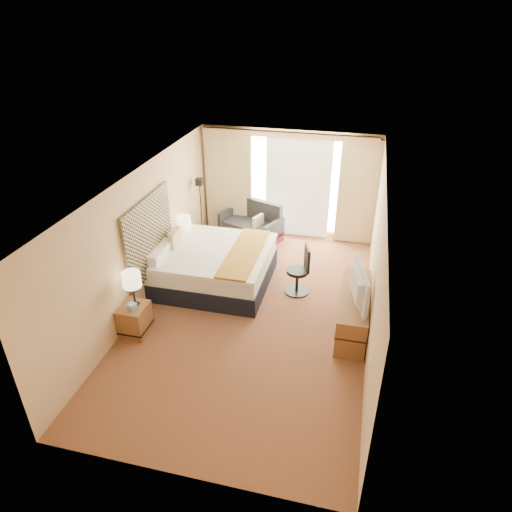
% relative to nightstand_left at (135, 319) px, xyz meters
% --- Properties ---
extents(floor, '(4.20, 7.00, 0.02)m').
position_rel_nightstand_left_xyz_m(floor, '(1.87, 1.05, -0.28)').
color(floor, '#592319').
rests_on(floor, ground).
extents(ceiling, '(4.20, 7.00, 0.02)m').
position_rel_nightstand_left_xyz_m(ceiling, '(1.87, 1.05, 2.33)').
color(ceiling, silver).
rests_on(ceiling, wall_back).
extents(wall_back, '(4.20, 0.02, 2.60)m').
position_rel_nightstand_left_xyz_m(wall_back, '(1.87, 4.55, 1.02)').
color(wall_back, '#E3B78B').
rests_on(wall_back, ground).
extents(wall_front, '(4.20, 0.02, 2.60)m').
position_rel_nightstand_left_xyz_m(wall_front, '(1.87, -2.45, 1.02)').
color(wall_front, '#E3B78B').
rests_on(wall_front, ground).
extents(wall_left, '(0.02, 7.00, 2.60)m').
position_rel_nightstand_left_xyz_m(wall_left, '(-0.23, 1.05, 1.02)').
color(wall_left, '#E3B78B').
rests_on(wall_left, ground).
extents(wall_right, '(0.02, 7.00, 2.60)m').
position_rel_nightstand_left_xyz_m(wall_right, '(3.97, 1.05, 1.02)').
color(wall_right, '#E3B78B').
rests_on(wall_right, ground).
extents(headboard, '(0.06, 1.85, 1.50)m').
position_rel_nightstand_left_xyz_m(headboard, '(-0.19, 1.25, 1.01)').
color(headboard, black).
rests_on(headboard, wall_left).
extents(nightstand_left, '(0.45, 0.52, 0.55)m').
position_rel_nightstand_left_xyz_m(nightstand_left, '(0.00, 0.00, 0.00)').
color(nightstand_left, olive).
rests_on(nightstand_left, floor).
extents(nightstand_right, '(0.45, 0.52, 0.55)m').
position_rel_nightstand_left_xyz_m(nightstand_right, '(0.00, 2.50, 0.00)').
color(nightstand_right, olive).
rests_on(nightstand_right, floor).
extents(media_dresser, '(0.50, 1.80, 0.70)m').
position_rel_nightstand_left_xyz_m(media_dresser, '(3.70, 1.05, 0.07)').
color(media_dresser, olive).
rests_on(media_dresser, floor).
extents(window, '(2.30, 0.02, 2.30)m').
position_rel_nightstand_left_xyz_m(window, '(2.12, 4.52, 1.04)').
color(window, white).
rests_on(window, wall_back).
extents(curtains, '(4.12, 0.19, 2.56)m').
position_rel_nightstand_left_xyz_m(curtains, '(1.87, 4.44, 1.13)').
color(curtains, beige).
rests_on(curtains, floor).
extents(bed, '(2.27, 2.08, 1.10)m').
position_rel_nightstand_left_xyz_m(bed, '(0.81, 1.90, 0.13)').
color(bed, black).
rests_on(bed, floor).
extents(loveseat, '(1.65, 1.28, 0.91)m').
position_rel_nightstand_left_xyz_m(loveseat, '(1.09, 4.09, 0.03)').
color(loveseat, maroon).
rests_on(loveseat, floor).
extents(floor_lamp, '(0.20, 0.20, 1.61)m').
position_rel_nightstand_left_xyz_m(floor_lamp, '(-0.03, 3.61, 0.86)').
color(floor_lamp, black).
rests_on(floor_lamp, floor).
extents(desk_chair, '(0.50, 0.49, 1.01)m').
position_rel_nightstand_left_xyz_m(desk_chair, '(2.61, 1.96, 0.17)').
color(desk_chair, black).
rests_on(desk_chair, floor).
extents(lamp_left, '(0.31, 0.31, 0.66)m').
position_rel_nightstand_left_xyz_m(lamp_left, '(0.03, 0.05, 0.78)').
color(lamp_left, black).
rests_on(lamp_left, nightstand_left).
extents(lamp_right, '(0.29, 0.29, 0.60)m').
position_rel_nightstand_left_xyz_m(lamp_right, '(-0.01, 2.50, 0.74)').
color(lamp_right, black).
rests_on(lamp_right, nightstand_right).
extents(tissue_box, '(0.16, 0.16, 0.12)m').
position_rel_nightstand_left_xyz_m(tissue_box, '(0.04, -0.08, 0.33)').
color(tissue_box, '#7EA9C4').
rests_on(tissue_box, nightstand_left).
extents(telephone, '(0.21, 0.17, 0.07)m').
position_rel_nightstand_left_xyz_m(telephone, '(0.01, 2.39, 0.31)').
color(telephone, black).
rests_on(telephone, nightstand_right).
extents(television, '(0.38, 1.14, 0.65)m').
position_rel_nightstand_left_xyz_m(television, '(3.65, 0.84, 0.75)').
color(television, black).
rests_on(television, media_dresser).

